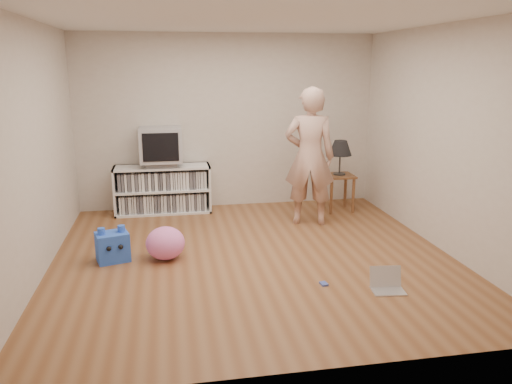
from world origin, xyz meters
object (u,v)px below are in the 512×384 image
object	(u,v)px
side_table	(339,183)
person	(310,157)
media_unit	(163,189)
dvd_deck	(162,164)
laptop	(387,284)
table_lamp	(340,149)
plush_pink	(165,243)
crt_tv	(161,144)
plush_blue	(113,246)

from	to	relation	value
side_table	person	bearing A→B (deg)	-139.63
side_table	media_unit	bearing A→B (deg)	171.58
dvd_deck	laptop	distance (m)	3.83
dvd_deck	laptop	world-z (taller)	dvd_deck
table_lamp	plush_pink	size ratio (longest dim) A/B	1.17
crt_tv	plush_pink	size ratio (longest dim) A/B	1.37
media_unit	plush_blue	size ratio (longest dim) A/B	3.45
laptop	dvd_deck	bearing A→B (deg)	131.65
dvd_deck	plush_pink	distance (m)	1.98
side_table	table_lamp	xyz separation A→B (m)	(0.00, 0.00, 0.53)
person	laptop	bearing A→B (deg)	108.41
crt_tv	table_lamp	size ratio (longest dim) A/B	1.17
dvd_deck	side_table	bearing A→B (deg)	-8.09
plush_blue	person	bearing A→B (deg)	4.77
crt_tv	media_unit	bearing A→B (deg)	90.00
person	table_lamp	bearing A→B (deg)	-125.68
table_lamp	plush_blue	size ratio (longest dim) A/B	1.27
media_unit	dvd_deck	distance (m)	0.39
media_unit	person	bearing A→B (deg)	-24.82
crt_tv	plush_pink	xyz separation A→B (m)	(0.02, -1.90, -0.83)
crt_tv	dvd_deck	bearing A→B (deg)	90.00
media_unit	person	distance (m)	2.26
dvd_deck	person	bearing A→B (deg)	-24.44
media_unit	plush_blue	world-z (taller)	media_unit
side_table	laptop	world-z (taller)	side_table
table_lamp	person	xyz separation A→B (m)	(-0.62, -0.53, -0.01)
side_table	laptop	xyz separation A→B (m)	(-0.45, -2.73, -0.36)
person	plush_pink	distance (m)	2.32
side_table	plush_pink	world-z (taller)	side_table
media_unit	table_lamp	distance (m)	2.70
table_lamp	dvd_deck	bearing A→B (deg)	171.91
media_unit	table_lamp	size ratio (longest dim) A/B	2.72
side_table	person	distance (m)	0.97
media_unit	side_table	world-z (taller)	media_unit
media_unit	crt_tv	xyz separation A→B (m)	(0.00, -0.02, 0.67)
dvd_deck	table_lamp	bearing A→B (deg)	-8.09
crt_tv	plush_blue	distance (m)	2.12
dvd_deck	side_table	size ratio (longest dim) A/B	0.82
side_table	plush_pink	bearing A→B (deg)	-149.26
dvd_deck	plush_blue	distance (m)	2.02
crt_tv	laptop	world-z (taller)	crt_tv
table_lamp	plush_blue	world-z (taller)	table_lamp
laptop	plush_blue	distance (m)	2.98
media_unit	person	xyz separation A→B (m)	(1.98, -0.92, 0.58)
dvd_deck	crt_tv	world-z (taller)	crt_tv
table_lamp	person	bearing A→B (deg)	-139.63
person	plush_pink	world-z (taller)	person
media_unit	plush_pink	distance (m)	1.93
dvd_deck	person	world-z (taller)	person
crt_tv	table_lamp	world-z (taller)	crt_tv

